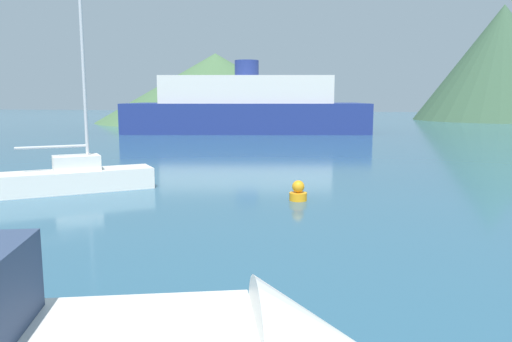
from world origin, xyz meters
name	(u,v)px	position (x,y,z in m)	size (l,w,h in m)	color
sailboat_inner	(77,177)	(-7.79, 15.46, 0.52)	(5.13, 4.51, 7.01)	white
ferry_distant	(247,107)	(-9.37, 47.96, 2.42)	(24.73, 14.26, 7.04)	navy
buoy_marker	(298,192)	(0.44, 15.59, 0.28)	(0.60, 0.60, 0.69)	orange
hill_west	(216,88)	(-18.70, 67.34, 4.75)	(33.20, 33.20, 9.49)	#476B42
hill_central	(501,63)	(21.47, 81.42, 8.48)	(24.54, 24.54, 16.96)	#38563D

